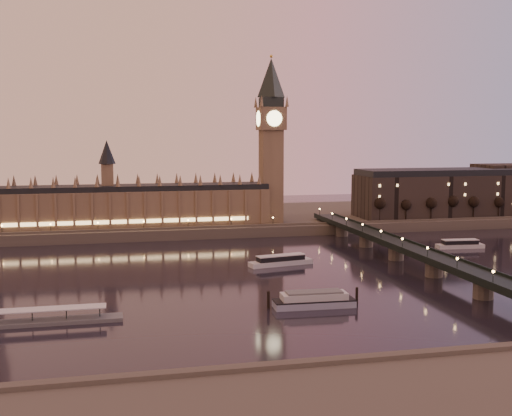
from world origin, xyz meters
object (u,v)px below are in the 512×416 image
(cruise_boat_b, at_px, (460,244))
(pontoon_pier, at_px, (52,319))
(cruise_boat_a, at_px, (281,261))
(moored_barge, at_px, (314,300))

(cruise_boat_b, bearing_deg, pontoon_pier, -149.84)
(cruise_boat_a, distance_m, pontoon_pier, 121.87)
(cruise_boat_a, xyz_separation_m, pontoon_pier, (-97.17, -73.54, -0.90))
(cruise_boat_a, relative_size, cruise_boat_b, 1.21)
(cruise_boat_b, height_order, moored_barge, moored_barge)
(cruise_boat_b, distance_m, moored_barge, 149.29)
(cruise_boat_b, height_order, pontoon_pier, pontoon_pier)
(moored_barge, height_order, pontoon_pier, pontoon_pier)
(cruise_boat_a, height_order, cruise_boat_b, cruise_boat_a)
(cruise_boat_a, distance_m, cruise_boat_b, 109.16)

